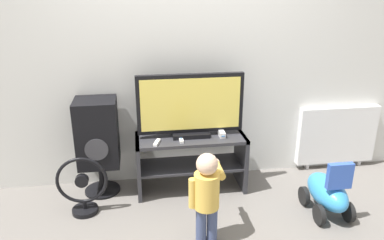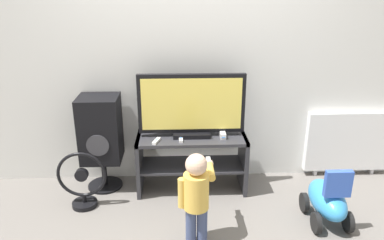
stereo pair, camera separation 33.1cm
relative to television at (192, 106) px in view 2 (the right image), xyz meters
name	(u,v)px [view 2 (the right image)]	position (x,y,z in m)	size (l,w,h in m)	color
ground_plane	(193,199)	(0.00, -0.22, -0.83)	(16.00, 16.00, 0.00)	slate
wall_back	(190,49)	(0.00, 0.26, 0.47)	(10.00, 0.06, 2.60)	silver
tv_stand	(192,155)	(0.00, -0.02, -0.48)	(1.02, 0.41, 0.54)	#2D2D33
television	(192,106)	(0.00, 0.00, 0.00)	(0.97, 0.20, 0.58)	black
game_console	(222,134)	(0.28, -0.04, -0.26)	(0.05, 0.16, 0.05)	white
remote_primary	(156,141)	(-0.32, -0.14, -0.28)	(0.07, 0.13, 0.03)	white
remote_secondary	(181,139)	(-0.10, -0.11, -0.28)	(0.03, 0.13, 0.03)	white
child	(197,191)	(0.01, -0.82, -0.39)	(0.28, 0.43, 0.74)	#3F4C72
speaker_tower	(101,131)	(-0.85, 0.05, -0.25)	(0.37, 0.35, 0.91)	black
floor_fan	(82,182)	(-0.97, -0.29, -0.59)	(0.43, 0.22, 0.53)	black
ride_on_toy	(327,200)	(1.09, -0.61, -0.62)	(0.30, 0.53, 0.54)	#338CD1
radiator	(348,141)	(1.59, 0.19, -0.46)	(0.85, 0.08, 0.68)	white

